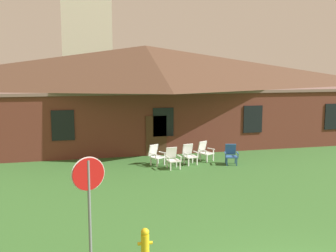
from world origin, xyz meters
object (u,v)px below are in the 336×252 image
Objects in this scene: stop_sign at (89,188)px; lawn_chair_middle at (205,151)px; lawn_chair_by_porch at (156,154)px; lawn_chair_near_door at (173,158)px; lawn_chair_left_end at (189,154)px; lawn_chair_right_end at (231,154)px; fire_hydrant at (145,245)px.

stop_sign is 2.69× the size of lawn_chair_middle.
lawn_chair_by_porch is 2.56m from lawn_chair_middle.
lawn_chair_middle is (1.93, 1.10, 0.00)m from lawn_chair_near_door.
lawn_chair_near_door is at bearing -148.69° from lawn_chair_left_end.
lawn_chair_middle and lawn_chair_right_end have the same top height.
stop_sign reaches higher than lawn_chair_right_end.
lawn_chair_near_door is 2.91m from lawn_chair_right_end.
lawn_chair_by_porch reaches higher than fire_hydrant.
lawn_chair_middle is (2.54, 0.27, 0.00)m from lawn_chair_by_porch.
lawn_chair_left_end is 1.21× the size of fire_hydrant.
lawn_chair_near_door is at bearing 71.53° from fire_hydrant.
lawn_chair_left_end is (0.98, 0.59, 0.00)m from lawn_chair_near_door.
lawn_chair_middle is 10.55m from fire_hydrant.
fire_hydrant is at bearing -5.19° from stop_sign.
lawn_chair_near_door is (4.07, 8.22, -1.34)m from stop_sign.
lawn_chair_right_end is at bearing 50.09° from stop_sign.
lawn_chair_left_end is at bearing -8.31° from lawn_chair_by_porch.
lawn_chair_right_end is 1.21× the size of fire_hydrant.
lawn_chair_left_end is (1.59, -0.23, 0.00)m from lawn_chair_by_porch.
lawn_chair_middle is at bearing 6.17° from lawn_chair_by_porch.
lawn_chair_right_end is at bearing -11.40° from lawn_chair_by_porch.
lawn_chair_by_porch is (3.45, 9.05, -1.34)m from stop_sign.
lawn_chair_right_end is at bearing -45.31° from lawn_chair_middle.
lawn_chair_left_end and lawn_chair_right_end have the same top height.
stop_sign reaches higher than fire_hydrant.
fire_hydrant is at bearing -108.47° from lawn_chair_near_door.
lawn_chair_near_door is 1.00× the size of lawn_chair_middle.
lawn_chair_by_porch and lawn_chair_middle have the same top height.
lawn_chair_by_porch and lawn_chair_left_end have the same top height.
stop_sign is 2.69× the size of lawn_chair_by_porch.
stop_sign is 10.24m from lawn_chair_left_end.
lawn_chair_by_porch is at bearing 168.60° from lawn_chair_right_end.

